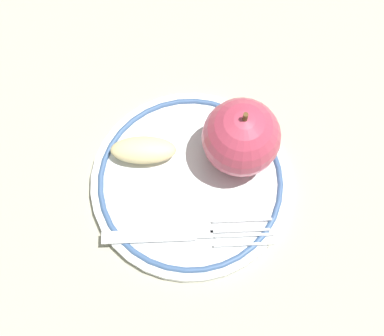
{
  "coord_description": "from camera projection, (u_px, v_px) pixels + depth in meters",
  "views": [
    {
      "loc": [
        0.12,
        0.14,
        0.52
      ],
      "look_at": [
        -0.0,
        -0.0,
        0.03
      ],
      "focal_mm": 50.0,
      "sensor_mm": 36.0,
      "label": 1
    }
  ],
  "objects": [
    {
      "name": "apple_red_whole",
      "position": [
        241.0,
        137.0,
        0.51
      ],
      "size": [
        0.08,
        0.08,
        0.09
      ],
      "color": "#B63A52",
      "rests_on": "plate"
    },
    {
      "name": "ground_plane",
      "position": [
        190.0,
        184.0,
        0.55
      ],
      "size": [
        2.0,
        2.0,
        0.0
      ],
      "primitive_type": "plane",
      "color": "#ABA88F"
    },
    {
      "name": "fork",
      "position": [
        183.0,
        235.0,
        0.52
      ],
      "size": [
        0.14,
        0.12,
        0.0
      ],
      "rotation": [
        0.0,
        0.0,
        2.45
      ],
      "color": "silver",
      "rests_on": "plate"
    },
    {
      "name": "apple_slice_front",
      "position": [
        143.0,
        150.0,
        0.54
      ],
      "size": [
        0.07,
        0.07,
        0.02
      ],
      "primitive_type": "ellipsoid",
      "rotation": [
        0.0,
        0.0,
        2.41
      ],
      "color": "beige",
      "rests_on": "plate"
    },
    {
      "name": "plate",
      "position": [
        192.0,
        178.0,
        0.55
      ],
      "size": [
        0.2,
        0.2,
        0.01
      ],
      "color": "white",
      "rests_on": "ground_plane"
    }
  ]
}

